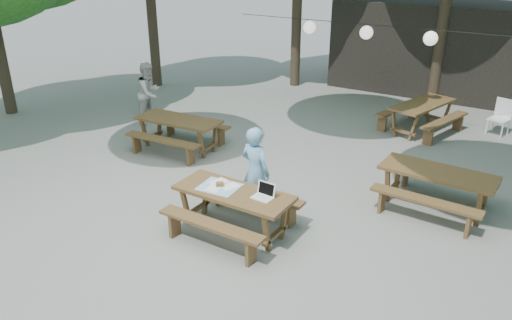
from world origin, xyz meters
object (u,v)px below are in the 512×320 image
object	(u,v)px
woman	(255,171)
second_person	(149,93)
plastic_chair	(498,124)
main_picnic_table	(234,210)
picnic_table_nw	(179,133)

from	to	relation	value
woman	second_person	xyz separation A→B (m)	(-5.03, 2.71, -0.00)
woman	plastic_chair	xyz separation A→B (m)	(3.10, 6.69, -0.56)
main_picnic_table	plastic_chair	world-z (taller)	plastic_chair
main_picnic_table	woman	size ratio (longest dim) A/B	1.22
main_picnic_table	plastic_chair	size ratio (longest dim) A/B	2.22
picnic_table_nw	woman	bearing A→B (deg)	-31.96
woman	second_person	bearing A→B (deg)	-18.96
woman	plastic_chair	world-z (taller)	woman
main_picnic_table	picnic_table_nw	xyz separation A→B (m)	(-3.16, 2.35, 0.00)
picnic_table_nw	second_person	xyz separation A→B (m)	(-1.89, 1.07, 0.43)
picnic_table_nw	plastic_chair	size ratio (longest dim) A/B	2.28
picnic_table_nw	woman	xyz separation A→B (m)	(3.13, -1.64, 0.43)
main_picnic_table	picnic_table_nw	bearing A→B (deg)	143.28
picnic_table_nw	plastic_chair	distance (m)	8.02
main_picnic_table	plastic_chair	xyz separation A→B (m)	(3.08, 7.40, -0.13)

